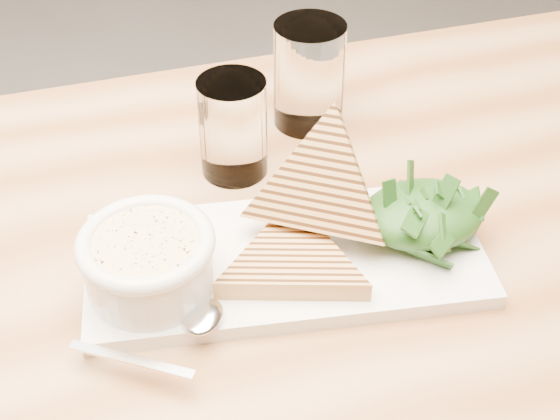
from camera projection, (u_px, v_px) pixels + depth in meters
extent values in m
cube|color=tan|center=(187.00, 340.00, 0.66)|extent=(1.26, 0.86, 0.04)
cylinder|color=tan|center=(507.00, 253.00, 1.29)|extent=(0.06, 0.06, 0.71)
cube|color=white|center=(286.00, 260.00, 0.70)|extent=(0.37, 0.20, 0.02)
cylinder|color=white|center=(149.00, 267.00, 0.65)|extent=(0.11, 0.11, 0.04)
cylinder|color=beige|center=(146.00, 244.00, 0.63)|extent=(0.09, 0.09, 0.01)
torus|color=white|center=(145.00, 243.00, 0.63)|extent=(0.11, 0.11, 0.01)
ellipsoid|color=#113E0D|center=(423.00, 214.00, 0.70)|extent=(0.11, 0.09, 0.04)
ellipsoid|color=silver|center=(204.00, 317.00, 0.63)|extent=(0.05, 0.05, 0.01)
cube|color=silver|center=(131.00, 359.00, 0.60)|extent=(0.09, 0.06, 0.00)
cylinder|color=white|center=(233.00, 127.00, 0.78)|extent=(0.07, 0.07, 0.10)
cylinder|color=white|center=(309.00, 75.00, 0.84)|extent=(0.08, 0.08, 0.12)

